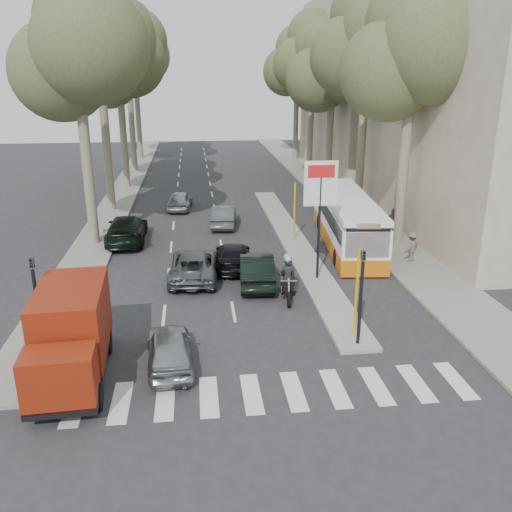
{
  "coord_description": "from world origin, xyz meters",
  "views": [
    {
      "loc": [
        -2.31,
        -18.12,
        9.27
      ],
      "look_at": [
        0.29,
        4.22,
        1.6
      ],
      "focal_mm": 38.0,
      "sensor_mm": 36.0,
      "label": 1
    }
  ],
  "objects": [
    {
      "name": "ground",
      "position": [
        0.0,
        0.0,
        0.0
      ],
      "size": [
        120.0,
        120.0,
        0.0
      ],
      "primitive_type": "plane",
      "color": "#28282B",
      "rests_on": "ground"
    },
    {
      "name": "sidewalk_right",
      "position": [
        8.6,
        25.0,
        0.06
      ],
      "size": [
        3.2,
        70.0,
        0.12
      ],
      "primitive_type": "cube",
      "color": "gray",
      "rests_on": "ground"
    },
    {
      "name": "median_left",
      "position": [
        -8.0,
        28.0,
        0.06
      ],
      "size": [
        2.4,
        64.0,
        0.12
      ],
      "primitive_type": "cube",
      "color": "gray",
      "rests_on": "ground"
    },
    {
      "name": "traffic_island",
      "position": [
        3.25,
        11.0,
        0.08
      ],
      "size": [
        1.5,
        26.0,
        0.16
      ],
      "primitive_type": "cube",
      "color": "gray",
      "rests_on": "ground"
    },
    {
      "name": "building_near",
      "position": [
        15.5,
        12.0,
        9.0
      ],
      "size": [
        11.0,
        18.0,
        18.0
      ],
      "primitive_type": "cube",
      "color": "beige",
      "rests_on": "ground"
    },
    {
      "name": "building_far",
      "position": [
        15.5,
        34.0,
        8.0
      ],
      "size": [
        11.0,
        20.0,
        16.0
      ],
      "primitive_type": "cube",
      "color": "#B7A88E",
      "rests_on": "ground"
    },
    {
      "name": "billboard",
      "position": [
        3.25,
        5.0,
        3.7
      ],
      "size": [
        1.5,
        12.1,
        5.6
      ],
      "color": "yellow",
      "rests_on": "ground"
    },
    {
      "name": "traffic_light_island",
      "position": [
        3.25,
        -1.5,
        2.49
      ],
      "size": [
        0.16,
        0.41,
        3.6
      ],
      "color": "black",
      "rests_on": "ground"
    },
    {
      "name": "traffic_light_left",
      "position": [
        -7.6,
        -1.0,
        2.49
      ],
      "size": [
        0.16,
        0.41,
        3.6
      ],
      "color": "black",
      "rests_on": "ground"
    },
    {
      "name": "tree_l_a",
      "position": [
        -7.87,
        12.11,
        10.38
      ],
      "size": [
        7.4,
        7.2,
        14.1
      ],
      "color": "#6B604C",
      "rests_on": "ground"
    },
    {
      "name": "tree_l_b",
      "position": [
        -7.97,
        20.11,
        11.07
      ],
      "size": [
        7.4,
        7.2,
        14.88
      ],
      "color": "#6B604C",
      "rests_on": "ground"
    },
    {
      "name": "tree_l_c",
      "position": [
        -7.77,
        28.11,
        10.04
      ],
      "size": [
        7.4,
        7.2,
        13.71
      ],
      "color": "#6B604C",
      "rests_on": "ground"
    },
    {
      "name": "tree_l_d",
      "position": [
        -7.87,
        36.11,
        11.76
      ],
      "size": [
        7.4,
        7.2,
        15.66
      ],
      "color": "#6B604C",
      "rests_on": "ground"
    },
    {
      "name": "tree_l_e",
      "position": [
        -7.97,
        44.11,
        10.73
      ],
      "size": [
        7.4,
        7.2,
        14.49
      ],
      "color": "#6B604C",
      "rests_on": "ground"
    },
    {
      "name": "tree_r_a",
      "position": [
        9.13,
        10.11,
        10.38
      ],
      "size": [
        7.4,
        7.2,
        14.1
      ],
      "color": "#6B604C",
      "rests_on": "ground"
    },
    {
      "name": "tree_r_b",
      "position": [
        9.23,
        18.11,
        11.42
      ],
      "size": [
        7.4,
        7.2,
        15.27
      ],
      "color": "#6B604C",
      "rests_on": "ground"
    },
    {
      "name": "tree_r_c",
      "position": [
        9.03,
        26.11,
        9.69
      ],
      "size": [
        7.4,
        7.2,
        13.32
      ],
      "color": "#6B604C",
      "rests_on": "ground"
    },
    {
      "name": "tree_r_d",
      "position": [
        9.13,
        34.11,
        11.07
      ],
      "size": [
        7.4,
        7.2,
        14.88
      ],
      "color": "#6B604C",
      "rests_on": "ground"
    },
    {
      "name": "tree_r_e",
      "position": [
        9.23,
        42.11,
        10.38
      ],
      "size": [
        7.4,
        7.2,
        14.1
      ],
      "color": "#6B604C",
      "rests_on": "ground"
    },
    {
      "name": "silver_hatchback",
      "position": [
        -3.31,
        -2.0,
        0.63
      ],
      "size": [
        1.74,
        3.77,
        1.25
      ],
      "primitive_type": "imported",
      "rotation": [
        0.0,
        0.0,
        3.22
      ],
      "color": "#96989D",
      "rests_on": "ground"
    },
    {
      "name": "dark_hatchback",
      "position": [
        0.4,
        5.0,
        0.71
      ],
      "size": [
        1.85,
        4.43,
        1.43
      ],
      "primitive_type": "imported",
      "rotation": [
        0.0,
        0.0,
        3.06
      ],
      "color": "black",
      "rests_on": "ground"
    },
    {
      "name": "queue_car_a",
      "position": [
        -2.44,
        6.0,
        0.66
      ],
      "size": [
        2.49,
        4.88,
        1.32
      ],
      "primitive_type": "imported",
      "rotation": [
        0.0,
        0.0,
        3.08
      ],
      "color": "#53575B",
      "rests_on": "ground"
    },
    {
      "name": "queue_car_b",
      "position": [
        -0.5,
        7.3,
        0.61
      ],
      "size": [
        1.94,
        4.3,
        1.22
      ],
      "primitive_type": "imported",
      "rotation": [
        0.0,
        0.0,
        3.09
      ],
      "color": "black",
      "rests_on": "ground"
    },
    {
      "name": "queue_car_c",
      "position": [
        -3.34,
        19.74,
        0.65
      ],
      "size": [
        1.92,
        3.97,
        1.31
      ],
      "primitive_type": "imported",
      "rotation": [
        0.0,
        0.0,
        3.04
      ],
      "color": "#AAACB2",
      "rests_on": "ground"
    },
    {
      "name": "queue_car_d",
      "position": [
        -0.5,
        15.0,
        0.66
      ],
      "size": [
        1.86,
        4.15,
        1.32
      ],
      "primitive_type": "imported",
      "rotation": [
        0.0,
        0.0,
        3.02
      ],
      "color": "#55595D",
      "rests_on": "ground"
    },
    {
      "name": "queue_car_e",
      "position": [
        -6.23,
        12.31,
        0.76
      ],
      "size": [
        2.19,
        5.25,
        1.52
      ],
      "primitive_type": "imported",
      "rotation": [
        0.0,
        0.0,
        3.16
      ],
      "color": "black",
      "rests_on": "ground"
    },
    {
      "name": "red_truck",
      "position": [
        -6.31,
        -2.32,
        1.51
      ],
      "size": [
        2.31,
        5.45,
        2.85
      ],
      "rotation": [
        0.0,
        0.0,
        0.06
      ],
      "color": "black",
      "rests_on": "ground"
    },
    {
      "name": "city_bus",
      "position": [
        6.07,
        10.23,
        1.48
      ],
      "size": [
        3.35,
        10.86,
        2.82
      ],
      "rotation": [
        0.0,
        0.0,
        -0.1
      ],
      "color": "orange",
      "rests_on": "ground"
    },
    {
      "name": "motorcycle",
      "position": [
        1.53,
        3.25,
        0.9
      ],
      "size": [
        0.9,
        2.32,
        1.98
      ],
      "rotation": [
        0.0,
        0.0,
        -0.1
      ],
      "color": "black",
      "rests_on": "ground"
    },
    {
      "name": "pedestrian_near",
      "position": [
        9.05,
        10.99,
        0.98
      ],
      "size": [
        1.1,
        1.0,
        1.72
      ],
      "primitive_type": "imported",
      "rotation": [
        0.0,
        0.0,
        2.5
      ],
      "color": "#372E46",
      "rests_on": "sidewalk_right"
    },
    {
      "name": "pedestrian_far",
      "position": [
        8.52,
        6.85,
        0.89
      ],
      "size": [
        1.07,
        0.93,
        1.54
      ],
      "primitive_type": "imported",
      "rotation": [
        0.0,
        0.0,
        3.75
      ],
      "color": "#69584F",
      "rests_on": "sidewalk_right"
    }
  ]
}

